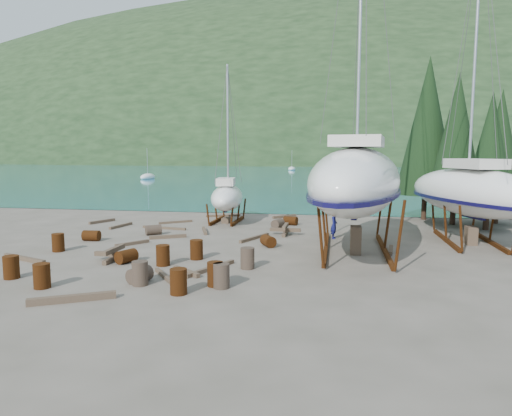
% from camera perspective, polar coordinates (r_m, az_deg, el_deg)
% --- Properties ---
extents(ground, '(600.00, 600.00, 0.00)m').
position_cam_1_polar(ground, '(21.28, -3.19, -6.06)').
color(ground, '#564F44').
rests_on(ground, ground).
extents(bay_water, '(700.00, 700.00, 0.00)m').
position_cam_1_polar(bay_water, '(335.26, 9.32, 5.92)').
color(bay_water, '#1B7189').
rests_on(bay_water, ground).
extents(far_hill, '(800.00, 360.00, 110.00)m').
position_cam_1_polar(far_hill, '(340.26, 9.33, 5.94)').
color(far_hill, black).
rests_on(far_hill, ground).
extents(far_house_left, '(6.60, 5.60, 5.60)m').
position_cam_1_polar(far_house_left, '(219.96, -7.09, 6.30)').
color(far_house_left, beige).
rests_on(far_house_left, ground).
extents(far_house_center, '(6.60, 5.60, 5.60)m').
position_cam_1_polar(far_house_center, '(211.65, 3.38, 6.32)').
color(far_house_center, beige).
rests_on(far_house_center, ground).
extents(far_house_right, '(6.60, 5.60, 5.60)m').
position_cam_1_polar(far_house_right, '(211.70, 17.02, 6.04)').
color(far_house_right, beige).
rests_on(far_house_right, ground).
extents(cypress_near_right, '(3.60, 3.60, 10.00)m').
position_cam_1_polar(cypress_near_right, '(33.12, 23.80, 8.07)').
color(cypress_near_right, black).
rests_on(cypress_near_right, ground).
extents(cypress_mid_right, '(3.06, 3.06, 8.50)m').
position_cam_1_polar(cypress_mid_right, '(31.56, 27.24, 6.40)').
color(cypress_mid_right, black).
rests_on(cypress_mid_right, ground).
extents(cypress_back_left, '(4.14, 4.14, 11.50)m').
position_cam_1_polar(cypress_back_left, '(34.80, 20.65, 9.56)').
color(cypress_back_left, black).
rests_on(cypress_back_left, ground).
extents(cypress_far_right, '(3.24, 3.24, 9.00)m').
position_cam_1_polar(cypress_far_right, '(34.88, 28.19, 6.79)').
color(cypress_far_right, black).
rests_on(cypress_far_right, ground).
extents(moored_boat_left, '(2.00, 5.00, 6.05)m').
position_cam_1_polar(moored_boat_left, '(87.52, -13.38, 3.79)').
color(moored_boat_left, white).
rests_on(moored_boat_left, ground).
extents(moored_boat_mid, '(2.00, 5.00, 6.05)m').
position_cam_1_polar(moored_boat_mid, '(100.42, 13.09, 4.16)').
color(moored_boat_mid, white).
rests_on(moored_boat_mid, ground).
extents(moored_boat_far, '(2.00, 5.00, 6.05)m').
position_cam_1_polar(moored_boat_far, '(130.89, 4.49, 4.90)').
color(moored_boat_far, white).
rests_on(moored_boat_far, ground).
extents(large_sailboat_near, '(5.78, 14.14, 21.62)m').
position_cam_1_polar(large_sailboat_near, '(22.47, 12.47, 3.44)').
color(large_sailboat_near, white).
rests_on(large_sailboat_near, ground).
extents(large_sailboat_far, '(6.31, 11.10, 16.87)m').
position_cam_1_polar(large_sailboat_far, '(26.63, 25.24, 1.90)').
color(large_sailboat_far, white).
rests_on(large_sailboat_far, ground).
extents(small_sailboat_shore, '(3.07, 6.94, 10.73)m').
position_cam_1_polar(small_sailboat_shore, '(31.51, -3.65, 1.41)').
color(small_sailboat_shore, white).
rests_on(small_sailboat_shore, ground).
extents(worker, '(0.43, 0.60, 1.55)m').
position_cam_1_polar(worker, '(25.84, 9.73, -2.11)').
color(worker, '#131554').
rests_on(worker, ground).
extents(drum_0, '(0.58, 0.58, 0.88)m').
position_cam_1_polar(drum_0, '(19.83, -28.27, -6.53)').
color(drum_0, '#4F280D').
rests_on(drum_0, ground).
extents(drum_1, '(0.85, 1.03, 0.58)m').
position_cam_1_polar(drum_1, '(17.56, -14.33, -8.07)').
color(drum_1, '#2D2823').
rests_on(drum_1, ground).
extents(drum_2, '(0.91, 0.63, 0.58)m').
position_cam_1_polar(drum_2, '(26.47, -19.88, -3.27)').
color(drum_2, '#4F280D').
rests_on(drum_2, ground).
extents(drum_3, '(0.58, 0.58, 0.88)m').
position_cam_1_polar(drum_3, '(15.82, -9.67, -9.05)').
color(drum_3, '#4F280D').
rests_on(drum_3, ground).
extents(drum_4, '(1.01, 0.80, 0.58)m').
position_cam_1_polar(drum_4, '(30.44, 4.34, -1.60)').
color(drum_4, '#4F280D').
rests_on(drum_4, ground).
extents(drum_5, '(0.58, 0.58, 0.88)m').
position_cam_1_polar(drum_5, '(18.96, -1.07, -6.29)').
color(drum_5, '#2D2823').
rests_on(drum_5, ground).
extents(drum_6, '(0.95, 1.05, 0.58)m').
position_cam_1_polar(drum_6, '(23.38, 1.53, -4.15)').
color(drum_6, '#4F280D').
rests_on(drum_6, ground).
extents(drum_7, '(0.58, 0.58, 0.88)m').
position_cam_1_polar(drum_7, '(16.60, -5.12, -8.22)').
color(drum_7, '#4F280D').
rests_on(drum_7, ground).
extents(drum_8, '(0.58, 0.58, 0.88)m').
position_cam_1_polar(drum_8, '(24.22, -23.49, -3.98)').
color(drum_8, '#4F280D').
rests_on(drum_8, ground).
extents(drum_10, '(0.58, 0.58, 0.88)m').
position_cam_1_polar(drum_10, '(19.86, -11.56, -5.82)').
color(drum_10, '#4F280D').
rests_on(drum_10, ground).
extents(drum_11, '(0.84, 1.02, 0.58)m').
position_cam_1_polar(drum_11, '(29.16, 2.75, -1.96)').
color(drum_11, '#2D2823').
rests_on(drum_11, ground).
extents(drum_12, '(0.88, 1.04, 0.58)m').
position_cam_1_polar(drum_12, '(20.75, -15.89, -5.83)').
color(drum_12, '#4F280D').
rests_on(drum_12, ground).
extents(drum_13, '(0.58, 0.58, 0.88)m').
position_cam_1_polar(drum_13, '(17.97, -25.20, -7.68)').
color(drum_13, '#4F280D').
rests_on(drum_13, ground).
extents(drum_14, '(0.58, 0.58, 0.88)m').
position_cam_1_polar(drum_14, '(20.78, -7.45, -5.18)').
color(drum_14, '#4F280D').
rests_on(drum_14, ground).
extents(drum_15, '(1.05, 0.98, 0.58)m').
position_cam_1_polar(drum_15, '(27.43, -12.70, -2.68)').
color(drum_15, '#2D2823').
rests_on(drum_15, ground).
extents(drum_16, '(0.58, 0.58, 0.88)m').
position_cam_1_polar(drum_16, '(17.16, -14.29, -7.91)').
color(drum_16, '#2D2823').
rests_on(drum_16, ground).
extents(drum_17, '(0.58, 0.58, 0.88)m').
position_cam_1_polar(drum_17, '(16.34, -4.34, -8.46)').
color(drum_17, '#2D2823').
rests_on(drum_17, ground).
extents(timber_0, '(1.96, 1.55, 0.14)m').
position_cam_1_polar(timber_0, '(31.74, -9.99, -1.74)').
color(timber_0, brown).
rests_on(timber_0, ground).
extents(timber_1, '(0.43, 1.75, 0.19)m').
position_cam_1_polar(timber_1, '(23.10, 16.49, -5.06)').
color(timber_1, brown).
rests_on(timber_1, ground).
extents(timber_2, '(1.00, 1.97, 0.19)m').
position_cam_1_polar(timber_2, '(33.18, -18.68, -1.59)').
color(timber_2, brown).
rests_on(timber_2, ground).
extents(timber_3, '(1.99, 2.56, 0.15)m').
position_cam_1_polar(timber_3, '(17.61, -11.01, -8.67)').
color(timber_3, brown).
rests_on(timber_3, ground).
extents(timber_4, '(0.91, 2.10, 0.17)m').
position_cam_1_polar(timber_4, '(27.87, -6.45, -2.83)').
color(timber_4, brown).
rests_on(timber_4, ground).
extents(timber_5, '(1.36, 2.76, 0.16)m').
position_cam_1_polar(timber_5, '(18.84, -5.66, -7.53)').
color(timber_5, brown).
rests_on(timber_5, ground).
extents(timber_6, '(1.63, 1.63, 0.19)m').
position_cam_1_polar(timber_6, '(33.94, 3.57, -1.06)').
color(timber_6, brown).
rests_on(timber_6, ground).
extents(timber_7, '(1.44, 1.22, 0.17)m').
position_cam_1_polar(timber_7, '(18.45, -8.71, -7.86)').
color(timber_7, brown).
rests_on(timber_7, ground).
extents(timber_8, '(1.89, 1.18, 0.19)m').
position_cam_1_polar(timber_8, '(26.15, -10.94, -3.54)').
color(timber_8, brown).
rests_on(timber_8, ground).
extents(timber_9, '(2.45, 1.17, 0.15)m').
position_cam_1_polar(timber_9, '(34.52, -4.11, -0.96)').
color(timber_9, brown).
rests_on(timber_9, ground).
extents(timber_10, '(1.23, 2.65, 0.16)m').
position_cam_1_polar(timber_10, '(25.39, -0.18, -3.75)').
color(timber_10, brown).
rests_on(timber_10, ground).
extents(timber_12, '(1.23, 1.70, 0.17)m').
position_cam_1_polar(timber_12, '(24.71, -15.20, -4.28)').
color(timber_12, brown).
rests_on(timber_12, ground).
extents(timber_14, '(2.71, 1.16, 0.18)m').
position_cam_1_polar(timber_14, '(22.86, -26.99, -5.66)').
color(timber_14, brown).
rests_on(timber_14, ground).
extents(timber_15, '(3.03, 0.63, 0.15)m').
position_cam_1_polar(timber_15, '(29.38, -11.42, -2.45)').
color(timber_15, brown).
rests_on(timber_15, ground).
extents(timber_16, '(2.46, 1.51, 0.23)m').
position_cam_1_polar(timber_16, '(16.05, -21.97, -10.44)').
color(timber_16, brown).
rests_on(timber_16, ground).
extents(timber_17, '(0.53, 2.30, 0.16)m').
position_cam_1_polar(timber_17, '(30.86, -16.53, -2.14)').
color(timber_17, brown).
rests_on(timber_17, ground).
extents(timber_pile_fore, '(1.80, 1.80, 0.60)m').
position_cam_1_polar(timber_pile_fore, '(21.30, -17.33, -5.53)').
color(timber_pile_fore, brown).
rests_on(timber_pile_fore, ground).
extents(timber_pile_aft, '(1.80, 1.80, 0.60)m').
position_cam_1_polar(timber_pile_aft, '(26.78, 3.67, -2.73)').
color(timber_pile_aft, brown).
rests_on(timber_pile_aft, ground).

